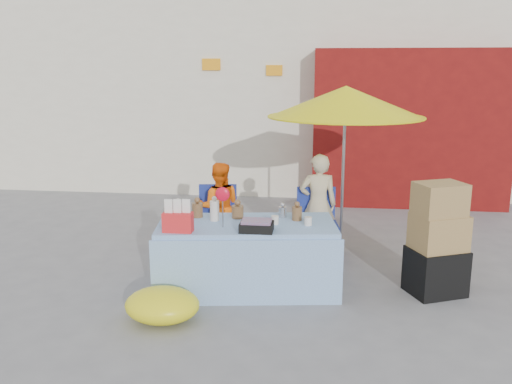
# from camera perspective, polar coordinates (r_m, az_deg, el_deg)

# --- Properties ---
(ground) EXTENTS (80.00, 80.00, 0.00)m
(ground) POSITION_cam_1_polar(r_m,az_deg,el_deg) (5.58, -1.27, -11.46)
(ground) COLOR slate
(ground) RESTS_ON ground
(backdrop) EXTENTS (14.00, 8.00, 7.80)m
(backdrop) POSITION_cam_1_polar(r_m,az_deg,el_deg) (12.56, 6.14, 16.60)
(backdrop) COLOR silver
(backdrop) RESTS_ON ground
(market_table) EXTENTS (1.99, 1.13, 1.14)m
(market_table) POSITION_cam_1_polar(r_m,az_deg,el_deg) (5.75, -1.04, -6.66)
(market_table) COLOR #9AC0F6
(market_table) RESTS_ON ground
(chair_left) EXTENTS (0.53, 0.52, 0.85)m
(chair_left) POSITION_cam_1_polar(r_m,az_deg,el_deg) (6.86, -4.09, -4.41)
(chair_left) COLOR navy
(chair_left) RESTS_ON ground
(chair_right) EXTENTS (0.53, 0.52, 0.85)m
(chair_right) POSITION_cam_1_polar(r_m,az_deg,el_deg) (6.75, 6.43, -4.78)
(chair_right) COLOR navy
(chair_right) RESTS_ON ground
(vendor_orange) EXTENTS (0.60, 0.50, 1.15)m
(vendor_orange) POSITION_cam_1_polar(r_m,az_deg,el_deg) (6.90, -3.91, -1.57)
(vendor_orange) COLOR orange
(vendor_orange) RESTS_ON ground
(vendor_beige) EXTENTS (0.50, 0.36, 1.28)m
(vendor_beige) POSITION_cam_1_polar(r_m,az_deg,el_deg) (6.77, 6.54, -1.33)
(vendor_beige) COLOR beige
(vendor_beige) RESTS_ON ground
(umbrella) EXTENTS (1.90, 1.90, 2.09)m
(umbrella) POSITION_cam_1_polar(r_m,az_deg,el_deg) (6.73, 9.42, 9.30)
(umbrella) COLOR gray
(umbrella) RESTS_ON ground
(box_stack) EXTENTS (0.66, 0.61, 1.18)m
(box_stack) POSITION_cam_1_polar(r_m,az_deg,el_deg) (5.87, 18.57, -5.16)
(box_stack) COLOR black
(box_stack) RESTS_ON ground
(tarp_bundle) EXTENTS (0.79, 0.67, 0.31)m
(tarp_bundle) POSITION_cam_1_polar(r_m,az_deg,el_deg) (5.20, -9.84, -11.64)
(tarp_bundle) COLOR yellow
(tarp_bundle) RESTS_ON ground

